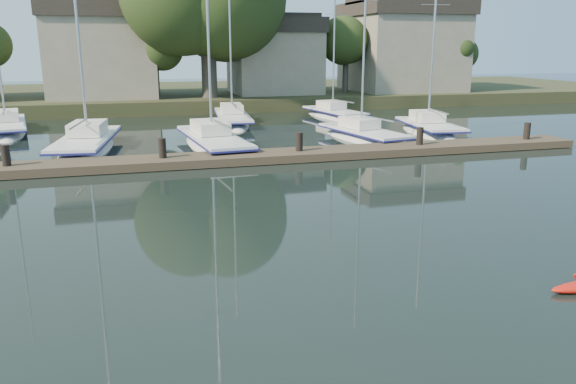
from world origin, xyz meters
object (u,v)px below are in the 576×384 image
object	(u,v)px
dock	(233,158)
sailboat_4	(429,137)
sailboat_3	(363,144)
sailboat_2	(213,152)
sailboat_1	(88,154)
sailboat_6	(233,125)
sailboat_7	(334,120)
sailboat_5	(8,135)

from	to	relation	value
dock	sailboat_4	distance (m)	13.51
sailboat_3	sailboat_4	size ratio (longest dim) A/B	1.00
sailboat_3	sailboat_2	bearing A→B (deg)	170.68
sailboat_3	sailboat_1	bearing A→B (deg)	165.99
sailboat_2	sailboat_6	bearing A→B (deg)	68.34
sailboat_2	sailboat_7	distance (m)	14.06
sailboat_3	sailboat_7	world-z (taller)	sailboat_3
dock	sailboat_3	xyz separation A→B (m)	(7.85, 4.06, -0.39)
sailboat_6	dock	bearing A→B (deg)	-94.49
sailboat_5	sailboat_6	xyz separation A→B (m)	(13.61, 0.56, 0.01)
sailboat_7	dock	bearing A→B (deg)	-134.93
sailboat_5	sailboat_1	bearing A→B (deg)	-66.38
sailboat_1	sailboat_7	bearing A→B (deg)	35.99
sailboat_3	sailboat_5	size ratio (longest dim) A/B	0.82
dock	sailboat_6	distance (m)	13.27
dock	sailboat_2	distance (m)	3.93
sailboat_6	sailboat_7	xyz separation A→B (m)	(7.42, 0.67, -0.00)
sailboat_1	sailboat_4	world-z (taller)	sailboat_1
sailboat_4	sailboat_6	bearing A→B (deg)	149.93
sailboat_1	sailboat_3	xyz separation A→B (m)	(14.17, -0.88, 0.02)
sailboat_4	sailboat_7	xyz separation A→B (m)	(-2.71, 8.52, 0.02)
sailboat_3	sailboat_6	xyz separation A→B (m)	(-5.51, 8.99, 0.01)
sailboat_2	sailboat_3	distance (m)	8.16
sailboat_5	sailboat_6	distance (m)	13.62
sailboat_2	sailboat_4	xyz separation A→B (m)	(12.77, 1.31, -0.01)
sailboat_4	sailboat_7	size ratio (longest dim) A/B	1.02
dock	sailboat_7	bearing A→B (deg)	54.59
sailboat_1	sailboat_7	distance (m)	18.32
sailboat_1	sailboat_6	distance (m)	11.87
sailboat_1	sailboat_2	distance (m)	6.11
sailboat_3	sailboat_5	world-z (taller)	sailboat_5
sailboat_2	sailboat_7	world-z (taller)	sailboat_2
sailboat_1	sailboat_5	distance (m)	9.03
dock	sailboat_5	bearing A→B (deg)	132.06
sailboat_2	sailboat_3	xyz separation A→B (m)	(8.16, 0.16, 0.01)
sailboat_3	sailboat_7	bearing A→B (deg)	68.38
sailboat_3	sailboat_5	bearing A→B (deg)	145.74
dock	sailboat_6	world-z (taller)	sailboat_6
dock	sailboat_3	size ratio (longest dim) A/B	2.71
dock	sailboat_5	distance (m)	16.83
sailboat_1	sailboat_6	xyz separation A→B (m)	(8.66, 8.11, 0.03)
sailboat_5	sailboat_7	distance (m)	21.06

